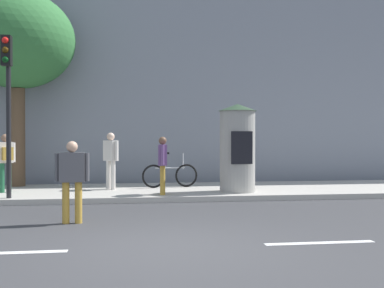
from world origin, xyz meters
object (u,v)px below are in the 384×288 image
object	(u,v)px
traffic_light	(7,89)
bicycle_leaning	(170,175)
pedestrian_in_dark_shirt	(111,156)
poster_column	(237,147)
street_tree	(17,42)
pedestrian_with_bag	(72,175)
pedestrian_with_backpack	(163,160)
pedestrian_near_pole	(6,158)

from	to	relation	value
traffic_light	bicycle_leaning	xyz separation A→B (m)	(4.29, 2.14, -2.37)
pedestrian_in_dark_shirt	bicycle_leaning	size ratio (longest dim) A/B	0.96
traffic_light	poster_column	xyz separation A→B (m)	(6.08, 0.72, -1.49)
street_tree	pedestrian_with_bag	world-z (taller)	street_tree
pedestrian_in_dark_shirt	bicycle_leaning	xyz separation A→B (m)	(1.80, 0.27, -0.60)
poster_column	pedestrian_with_bag	bearing A→B (deg)	-138.96
pedestrian_with_bag	pedestrian_with_backpack	xyz separation A→B (m)	(2.02, 3.27, 0.12)
pedestrian_near_pole	bicycle_leaning	world-z (taller)	pedestrian_near_pole
pedestrian_near_pole	pedestrian_with_backpack	distance (m)	4.45
traffic_light	pedestrian_near_pole	xyz separation A→B (m)	(-0.40, 1.42, -1.79)
street_tree	pedestrian_in_dark_shirt	distance (m)	4.84
pedestrian_near_pole	pedestrian_in_dark_shirt	bearing A→B (deg)	8.78
traffic_light	pedestrian_near_pole	world-z (taller)	traffic_light
poster_column	pedestrian_in_dark_shirt	xyz separation A→B (m)	(-3.59, 1.14, -0.27)
pedestrian_in_dark_shirt	poster_column	bearing A→B (deg)	-17.67
poster_column	street_tree	xyz separation A→B (m)	(-6.55, 2.49, 3.32)
traffic_light	pedestrian_in_dark_shirt	distance (m)	3.58
bicycle_leaning	poster_column	bearing A→B (deg)	-38.31
street_tree	traffic_light	bearing A→B (deg)	-81.77
pedestrian_in_dark_shirt	pedestrian_with_bag	bearing A→B (deg)	-97.03
poster_column	pedestrian_near_pole	size ratio (longest dim) A/B	1.52
pedestrian_with_bag	pedestrian_in_dark_shirt	distance (m)	4.82
poster_column	pedestrian_with_bag	distance (m)	5.56
traffic_light	pedestrian_with_bag	bearing A→B (deg)	-56.86
pedestrian_near_pole	pedestrian_with_backpack	bearing A→B (deg)	-13.87
poster_column	pedestrian_with_backpack	world-z (taller)	poster_column
pedestrian_in_dark_shirt	pedestrian_near_pole	world-z (taller)	pedestrian_in_dark_shirt
pedestrian_with_bag	pedestrian_near_pole	world-z (taller)	pedestrian_near_pole
traffic_light	pedestrian_with_backpack	xyz separation A→B (m)	(3.93, 0.36, -1.84)
poster_column	street_tree	distance (m)	7.75
street_tree	pedestrian_in_dark_shirt	xyz separation A→B (m)	(2.96, -1.35, -3.59)
street_tree	bicycle_leaning	bearing A→B (deg)	-12.74
traffic_light	poster_column	bearing A→B (deg)	6.78
poster_column	pedestrian_with_backpack	xyz separation A→B (m)	(-2.16, -0.37, -0.35)
poster_column	pedestrian_in_dark_shirt	size ratio (longest dim) A/B	1.48
pedestrian_in_dark_shirt	pedestrian_near_pole	bearing A→B (deg)	-171.22
pedestrian_near_pole	poster_column	bearing A→B (deg)	-6.15
street_tree	pedestrian_in_dark_shirt	world-z (taller)	street_tree
street_tree	pedestrian_with_backpack	size ratio (longest dim) A/B	3.95
traffic_light	pedestrian_with_bag	distance (m)	3.99
traffic_light	bicycle_leaning	world-z (taller)	traffic_light
pedestrian_with_bag	pedestrian_in_dark_shirt	bearing A→B (deg)	82.97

